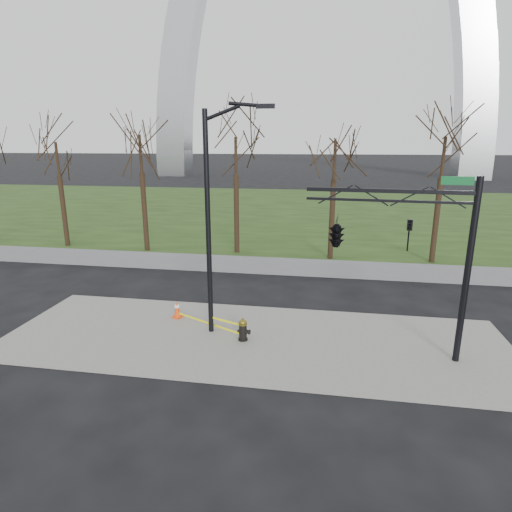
% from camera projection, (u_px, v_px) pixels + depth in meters
% --- Properties ---
extents(ground, '(500.00, 500.00, 0.00)m').
position_uv_depth(ground, '(253.00, 340.00, 15.20)').
color(ground, black).
rests_on(ground, ground).
extents(sidewalk, '(18.00, 6.00, 0.10)m').
position_uv_depth(sidewalk, '(253.00, 339.00, 15.19)').
color(sidewalk, slate).
rests_on(sidewalk, ground).
extents(grass_strip, '(120.00, 40.00, 0.06)m').
position_uv_depth(grass_strip, '(302.00, 211.00, 43.76)').
color(grass_strip, '#203814').
rests_on(grass_strip, ground).
extents(guardrail, '(60.00, 0.30, 0.90)m').
position_uv_depth(guardrail, '(278.00, 266.00, 22.70)').
color(guardrail, '#59595B').
rests_on(guardrail, ground).
extents(gateway_arch, '(66.00, 6.00, 65.00)m').
position_uv_depth(gateway_arch, '(321.00, 0.00, 78.10)').
color(gateway_arch, '#B8BBC0').
rests_on(gateway_arch, ground).
extents(tree_row, '(33.77, 4.00, 8.20)m').
position_uv_depth(tree_row, '(190.00, 189.00, 26.51)').
color(tree_row, black).
rests_on(tree_row, ground).
extents(fire_hydrant, '(0.53, 0.34, 0.84)m').
position_uv_depth(fire_hydrant, '(243.00, 330.00, 14.91)').
color(fire_hydrant, black).
rests_on(fire_hydrant, sidewalk).
extents(traffic_cone, '(0.43, 0.43, 0.69)m').
position_uv_depth(traffic_cone, '(177.00, 309.00, 16.86)').
color(traffic_cone, '#E6400C').
rests_on(traffic_cone, sidewalk).
extents(street_light, '(2.39, 0.27, 8.21)m').
position_uv_depth(street_light, '(214.00, 209.00, 14.51)').
color(street_light, black).
rests_on(street_light, ground).
extents(traffic_signal_mast, '(5.09, 2.52, 6.00)m').
position_uv_depth(traffic_signal_mast, '(361.00, 233.00, 13.32)').
color(traffic_signal_mast, black).
rests_on(traffic_signal_mast, ground).
extents(caution_tape, '(3.00, 1.54, 0.43)m').
position_uv_depth(caution_tape, '(213.00, 323.00, 15.72)').
color(caution_tape, '#F3ED0C').
rests_on(caution_tape, ground).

